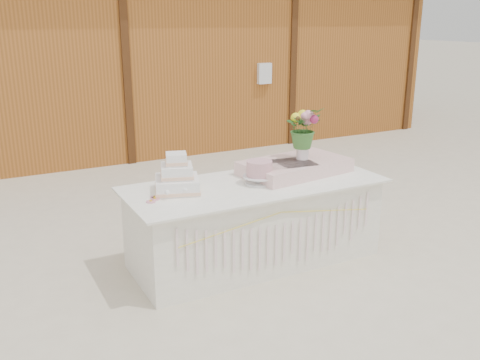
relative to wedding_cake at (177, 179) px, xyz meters
name	(u,v)px	position (x,y,z in m)	size (l,w,h in m)	color
ground	(255,260)	(0.72, -0.11, -0.89)	(80.00, 80.00, 0.00)	beige
barn	(94,49)	(0.71, 5.89, 0.79)	(12.60, 4.60, 3.30)	#995620
cake_table	(255,222)	(0.72, -0.11, -0.50)	(2.40, 1.00, 0.77)	white
wedding_cake	(177,179)	(0.00, 0.00, 0.00)	(0.48, 0.48, 0.34)	white
pink_cake_stand	(259,171)	(0.74, -0.14, 0.00)	(0.30, 0.30, 0.22)	white
satin_runner	(295,167)	(1.23, 0.00, -0.05)	(1.03, 0.60, 0.13)	#FFCDCD
flower_vase	(302,151)	(1.31, 0.01, 0.09)	(0.12, 0.12, 0.16)	silver
bouquet	(303,123)	(1.31, 0.01, 0.37)	(0.36, 0.31, 0.39)	#346829
loose_flowers	(151,198)	(-0.27, -0.10, -0.11)	(0.16, 0.38, 0.02)	pink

